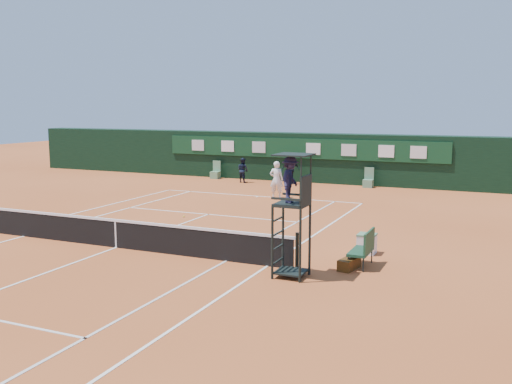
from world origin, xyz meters
TOP-DOWN VIEW (x-y plane):
  - ground at (0.00, 0.00)m, footprint 90.00×90.00m
  - court_lines at (0.00, 0.00)m, footprint 11.05×23.85m
  - tennis_net at (0.00, 0.00)m, footprint 12.90×0.10m
  - back_wall at (0.00, 18.74)m, footprint 40.00×1.65m
  - linesman_chair_left at (-5.50, 17.48)m, footprint 0.55×0.50m
  - linesman_chair_right at (4.50, 17.48)m, footprint 0.55×0.50m
  - umpire_chair at (6.47, -0.71)m, footprint 0.96×0.95m
  - player_bench at (8.10, 1.09)m, footprint 0.55×1.20m
  - tennis_bag at (7.77, 0.67)m, footprint 0.53×0.91m
  - cooler at (7.83, 2.63)m, footprint 0.57×0.57m
  - tennis_ball at (-0.65, 5.42)m, footprint 0.07×0.07m
  - player at (1.04, 11.80)m, footprint 0.78×0.60m
  - ball_kid_left at (-3.06, 16.46)m, footprint 0.88×0.78m
  - ball_kid_right at (-0.12, 16.99)m, footprint 1.12×0.69m

SIDE VIEW (x-z plane):
  - ground at x=0.00m, z-range 0.00..0.00m
  - court_lines at x=0.00m, z-range 0.00..0.01m
  - tennis_ball at x=-0.65m, z-range 0.00..0.07m
  - tennis_bag at x=7.77m, z-range 0.00..0.32m
  - linesman_chair_left at x=-5.50m, z-range -0.26..0.89m
  - linesman_chair_right at x=4.50m, z-range -0.26..0.89m
  - cooler at x=7.83m, z-range 0.00..0.65m
  - tennis_net at x=0.00m, z-range -0.04..1.06m
  - player_bench at x=8.10m, z-range 0.05..1.15m
  - ball_kid_left at x=-3.06m, z-range 0.00..1.52m
  - ball_kid_right at x=-0.12m, z-range 0.00..1.79m
  - player at x=1.04m, z-range 0.00..1.90m
  - back_wall at x=0.00m, z-range 0.01..3.01m
  - umpire_chair at x=6.47m, z-range 0.75..4.17m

